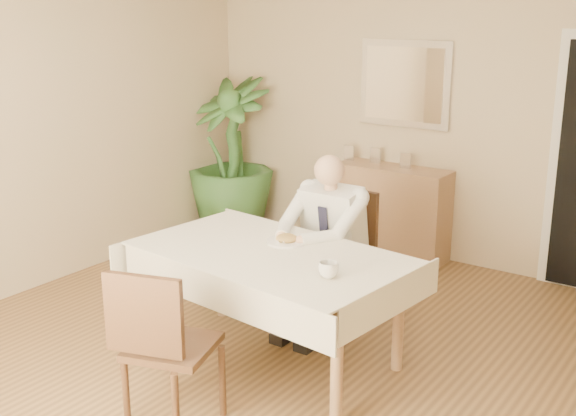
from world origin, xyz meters
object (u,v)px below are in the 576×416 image
Objects in this scene: sideboard at (392,212)px; potted_palm at (230,155)px; dining_table at (270,264)px; chair_near at (161,340)px; coffee_mug at (328,270)px; chair_far at (342,247)px; seated_man at (321,236)px.

potted_palm is (-1.70, -0.22, 0.36)m from sideboard.
potted_palm is at bearing -171.77° from sideboard.
sideboard reaches higher than dining_table.
coffee_mug is (0.56, 0.77, 0.28)m from chair_near.
potted_palm reaches higher than chair_near.
chair_far is at bearing 116.76° from coffee_mug.
potted_palm reaches higher than sideboard.
potted_palm reaches higher than chair_far.
seated_man is 10.85× the size of coffee_mug.
chair_near is at bearing -125.95° from coffee_mug.
potted_palm is at bearing 140.52° from dining_table.
dining_table is at bearing -90.00° from seated_man.
chair_near is at bearing -91.17° from seated_man.
dining_table is at bearing -45.69° from potted_palm.
coffee_mug is (0.53, -0.16, 0.13)m from dining_table.
chair_near is (-0.03, -1.82, -0.01)m from chair_far.
sideboard is 0.67× the size of potted_palm.
chair_far is (0.00, 0.89, -0.13)m from dining_table.
coffee_mug reaches higher than dining_table.
seated_man reaches higher than chair_far.
chair_far is 1.02× the size of chair_near.
chair_far is at bearing -76.98° from sideboard.
seated_man is at bearing 124.96° from coffee_mug.
chair_near is 3.59m from potted_palm.
sideboard is 1.75m from potted_palm.
sideboard is (-0.30, 2.28, -0.25)m from dining_table.
coffee_mug is (0.53, -0.76, 0.11)m from seated_man.
dining_table is 0.57m from coffee_mug.
sideboard is (-0.27, 3.21, -0.11)m from chair_near.
sideboard is (-0.83, 2.44, -0.38)m from coffee_mug.
coffee_mug is at bearing -70.45° from sideboard.
potted_palm is (-2.00, 2.05, 0.10)m from dining_table.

